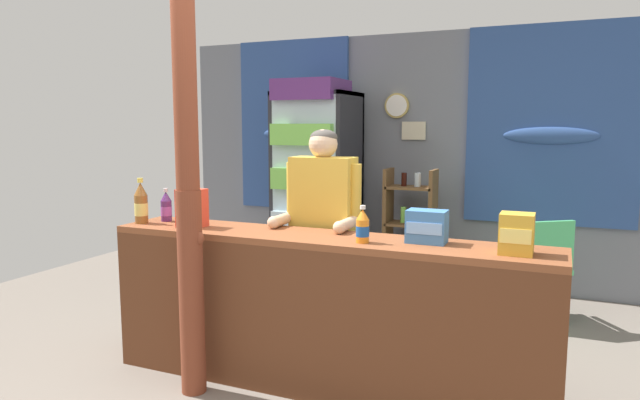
{
  "coord_description": "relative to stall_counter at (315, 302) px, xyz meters",
  "views": [
    {
      "loc": [
        1.38,
        -2.66,
        1.6
      ],
      "look_at": [
        -0.03,
        0.6,
        1.13
      ],
      "focal_mm": 31.68,
      "sensor_mm": 36.0,
      "label": 1
    }
  ],
  "objects": [
    {
      "name": "plastic_lawn_chair",
      "position": [
        1.16,
        1.83,
        -0.07
      ],
      "size": [
        0.61,
        0.61,
        0.86
      ],
      "color": "#4CC675",
      "rests_on": "ground"
    },
    {
      "name": "bottle_shelf_rack",
      "position": [
        -0.03,
        2.33,
        0.05
      ],
      "size": [
        0.48,
        0.28,
        1.18
      ],
      "color": "brown",
      "rests_on": "ground"
    },
    {
      "name": "shopkeeper",
      "position": [
        -0.15,
        0.47,
        0.42
      ],
      "size": [
        0.53,
        0.42,
        1.57
      ],
      "color": "#28282D",
      "rests_on": "ground"
    },
    {
      "name": "snack_box_biscuit",
      "position": [
        0.62,
        0.15,
        0.47
      ],
      "size": [
        0.22,
        0.14,
        0.18
      ],
      "color": "#3D75B7",
      "rests_on": "stall_counter"
    },
    {
      "name": "drink_fridge",
      "position": [
        -0.95,
        2.17,
        0.55
      ],
      "size": [
        0.74,
        0.76,
        2.03
      ],
      "color": "#232328",
      "rests_on": "ground"
    },
    {
      "name": "ground_plane",
      "position": [
        -0.08,
        0.9,
        -0.56
      ],
      "size": [
        7.67,
        7.67,
        0.0
      ],
      "primitive_type": "plane",
      "color": "slate"
    },
    {
      "name": "stall_counter",
      "position": [
        0.0,
        0.0,
        0.0
      ],
      "size": [
        2.72,
        0.45,
        0.94
      ],
      "color": "brown",
      "rests_on": "ground"
    },
    {
      "name": "snack_box_crackers",
      "position": [
        -0.89,
        0.05,
        0.5
      ],
      "size": [
        0.17,
        0.14,
        0.25
      ],
      "color": "#E5422D",
      "rests_on": "stall_counter"
    },
    {
      "name": "soda_bottle_orange_soda",
      "position": [
        0.29,
        0.01,
        0.47
      ],
      "size": [
        0.08,
        0.08,
        0.21
      ],
      "color": "orange",
      "rests_on": "stall_counter"
    },
    {
      "name": "soda_bottle_grape_soda",
      "position": [
        -1.19,
        0.16,
        0.48
      ],
      "size": [
        0.08,
        0.08,
        0.23
      ],
      "color": "#56286B",
      "rests_on": "stall_counter"
    },
    {
      "name": "soda_bottle_iced_tea",
      "position": [
        -1.29,
        0.03,
        0.51
      ],
      "size": [
        0.09,
        0.09,
        0.31
      ],
      "color": "brown",
      "rests_on": "stall_counter"
    },
    {
      "name": "back_wall_curtained",
      "position": [
        -0.07,
        2.72,
        0.73
      ],
      "size": [
        5.12,
        0.22,
        2.51
      ],
      "color": "slate",
      "rests_on": "ground"
    },
    {
      "name": "snack_box_choco_powder",
      "position": [
        1.1,
        0.05,
        0.48
      ],
      "size": [
        0.17,
        0.15,
        0.21
      ],
      "color": "gold",
      "rests_on": "stall_counter"
    },
    {
      "name": "timber_post",
      "position": [
        -0.68,
        -0.27,
        0.61
      ],
      "size": [
        0.17,
        0.15,
        2.45
      ],
      "color": "brown",
      "rests_on": "ground"
    }
  ]
}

